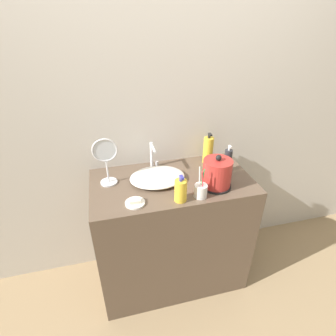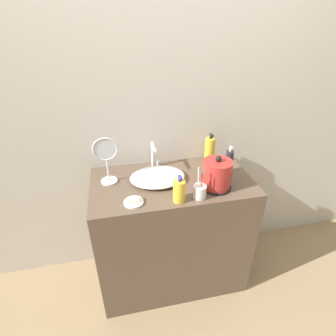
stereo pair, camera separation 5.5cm
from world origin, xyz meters
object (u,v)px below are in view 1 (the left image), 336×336
(faucet, at_px, (153,154))
(toothbrush_cup, at_px, (201,190))
(lotion_bottle, at_px, (208,150))
(vanity_mirror, at_px, (106,159))
(electric_kettle, at_px, (217,174))
(shampoo_bottle, at_px, (181,190))
(mouthwash_bottle, at_px, (228,161))

(faucet, relative_size, toothbrush_cup, 0.93)
(toothbrush_cup, distance_m, lotion_bottle, 0.44)
(faucet, distance_m, lotion_bottle, 0.40)
(faucet, distance_m, vanity_mirror, 0.34)
(electric_kettle, bearing_deg, faucet, 136.62)
(toothbrush_cup, bearing_deg, faucet, 117.14)
(faucet, height_order, shampoo_bottle, faucet)
(toothbrush_cup, relative_size, lotion_bottle, 0.89)
(electric_kettle, xyz_separation_m, toothbrush_cup, (-0.13, -0.08, -0.04))
(faucet, relative_size, mouthwash_bottle, 0.96)
(mouthwash_bottle, bearing_deg, faucet, 160.66)
(mouthwash_bottle, xyz_separation_m, vanity_mirror, (-0.80, 0.05, 0.09))
(toothbrush_cup, xyz_separation_m, shampoo_bottle, (-0.13, -0.01, 0.03))
(shampoo_bottle, bearing_deg, mouthwash_bottle, 30.50)
(electric_kettle, distance_m, shampoo_bottle, 0.27)
(toothbrush_cup, relative_size, shampoo_bottle, 1.20)
(faucet, distance_m, toothbrush_cup, 0.46)
(lotion_bottle, xyz_separation_m, mouthwash_bottle, (0.08, -0.16, -0.02))
(shampoo_bottle, xyz_separation_m, mouthwash_bottle, (0.40, 0.24, 0.01))
(shampoo_bottle, height_order, mouthwash_bottle, mouthwash_bottle)
(electric_kettle, bearing_deg, lotion_bottle, 78.19)
(faucet, xyz_separation_m, vanity_mirror, (-0.32, -0.12, 0.07))
(faucet, relative_size, vanity_mirror, 0.61)
(electric_kettle, relative_size, toothbrush_cup, 1.08)
(toothbrush_cup, xyz_separation_m, lotion_bottle, (0.20, 0.39, 0.06))
(shampoo_bottle, distance_m, mouthwash_bottle, 0.47)
(mouthwash_bottle, bearing_deg, toothbrush_cup, -140.21)
(toothbrush_cup, distance_m, vanity_mirror, 0.61)
(toothbrush_cup, bearing_deg, lotion_bottle, 63.11)
(lotion_bottle, relative_size, vanity_mirror, 0.74)
(toothbrush_cup, relative_size, vanity_mirror, 0.66)
(electric_kettle, bearing_deg, toothbrush_cup, -148.74)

